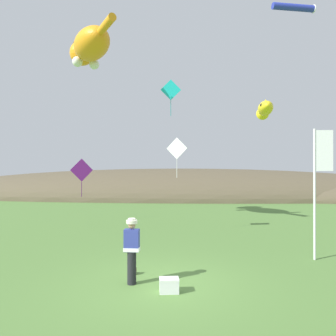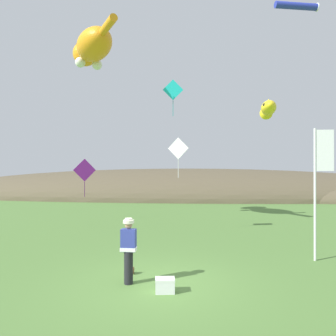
# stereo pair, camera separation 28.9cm
# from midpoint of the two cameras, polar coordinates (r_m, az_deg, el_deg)

# --- Properties ---
(ground_plane) EXTENTS (120.00, 120.00, 0.00)m
(ground_plane) POSITION_cam_midpoint_polar(r_m,az_deg,el_deg) (9.36, -2.34, -19.55)
(ground_plane) COLOR #517A38
(distant_hill_ridge) EXTENTS (63.94, 15.34, 6.34)m
(distant_hill_ridge) POSITION_cam_midpoint_polar(r_m,az_deg,el_deg) (36.83, 4.50, -5.03)
(distant_hill_ridge) COLOR brown
(distant_hill_ridge) RESTS_ON ground
(festival_attendant) EXTENTS (0.43, 0.30, 1.77)m
(festival_attendant) POSITION_cam_midpoint_polar(r_m,az_deg,el_deg) (9.15, -7.26, -13.77)
(festival_attendant) COLOR black
(festival_attendant) RESTS_ON ground
(kite_spool) EXTENTS (0.15, 0.21, 0.21)m
(kite_spool) POSITION_cam_midpoint_polar(r_m,az_deg,el_deg) (10.18, -6.89, -17.32)
(kite_spool) COLOR olive
(kite_spool) RESTS_ON ground
(picnic_cooler) EXTENTS (0.52, 0.38, 0.36)m
(picnic_cooler) POSITION_cam_midpoint_polar(r_m,az_deg,el_deg) (8.73, -0.82, -19.75)
(picnic_cooler) COLOR white
(picnic_cooler) RESTS_ON ground
(festival_banner_pole) EXTENTS (0.66, 0.08, 4.49)m
(festival_banner_pole) POSITION_cam_midpoint_polar(r_m,az_deg,el_deg) (12.28, 24.20, -0.92)
(festival_banner_pole) COLOR silver
(festival_banner_pole) RESTS_ON ground
(kite_giant_cat) EXTENTS (3.84, 5.59, 1.92)m
(kite_giant_cat) POSITION_cam_midpoint_polar(r_m,az_deg,el_deg) (20.08, -13.97, 19.76)
(kite_giant_cat) COLOR orange
(kite_fish_windsock) EXTENTS (1.26, 3.12, 0.93)m
(kite_fish_windsock) POSITION_cam_midpoint_polar(r_m,az_deg,el_deg) (20.83, 16.13, 9.80)
(kite_fish_windsock) COLOR yellow
(kite_tube_streamer) EXTENTS (2.37, 0.86, 0.44)m
(kite_tube_streamer) POSITION_cam_midpoint_polar(r_m,az_deg,el_deg) (20.29, 20.69, 24.70)
(kite_tube_streamer) COLOR #2633A5
(kite_diamond_violet) EXTENTS (1.13, 0.77, 2.25)m
(kite_diamond_violet) POSITION_cam_midpoint_polar(r_m,az_deg,el_deg) (19.88, -15.21, -0.40)
(kite_diamond_violet) COLOR purple
(kite_diamond_teal) EXTENTS (1.16, 0.13, 2.07)m
(kite_diamond_teal) POSITION_cam_midpoint_polar(r_m,az_deg,el_deg) (18.98, 0.04, 13.40)
(kite_diamond_teal) COLOR #19BFBF
(kite_diamond_white) EXTENTS (1.01, 0.32, 1.95)m
(kite_diamond_white) POSITION_cam_midpoint_polar(r_m,az_deg,el_deg) (15.87, 1.02, 3.37)
(kite_diamond_white) COLOR white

